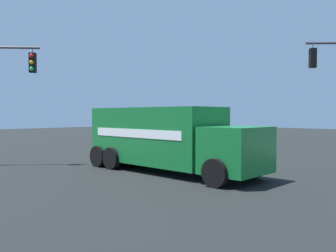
{
  "coord_description": "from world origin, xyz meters",
  "views": [
    {
      "loc": [
        -11.17,
        12.81,
        2.49
      ],
      "look_at": [
        -0.78,
        1.92,
        2.0
      ],
      "focal_mm": 37.66,
      "sensor_mm": 36.0,
      "label": 1
    }
  ],
  "objects": [
    {
      "name": "delivery_truck",
      "position": [
        -0.6,
        1.82,
        1.47
      ],
      "size": [
        8.42,
        2.81,
        2.79
      ],
      "color": "#146B2D",
      "rests_on": "ground"
    },
    {
      "name": "ground_plane",
      "position": [
        0.0,
        0.0,
        0.0
      ],
      "size": [
        100.0,
        100.0,
        0.0
      ],
      "primitive_type": "plane",
      "color": "black"
    }
  ]
}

